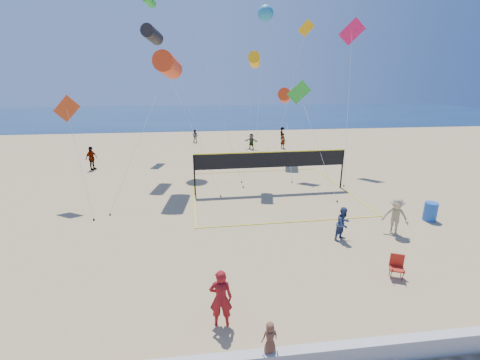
{
  "coord_description": "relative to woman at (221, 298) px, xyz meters",
  "views": [
    {
      "loc": [
        -2.33,
        -9.07,
        6.93
      ],
      "look_at": [
        -0.94,
        2.0,
        3.46
      ],
      "focal_mm": 24.0,
      "sensor_mm": 36.0,
      "label": 1
    }
  ],
  "objects": [
    {
      "name": "ground",
      "position": [
        1.91,
        1.24,
        -0.92
      ],
      "size": [
        120.0,
        120.0,
        0.0
      ],
      "primitive_type": "plane",
      "color": "tan",
      "rests_on": "ground"
    },
    {
      "name": "ocean",
      "position": [
        1.91,
        63.24,
        -0.9
      ],
      "size": [
        140.0,
        50.0,
        0.03
      ],
      "primitive_type": "cube",
      "color": "#112450",
      "rests_on": "ground"
    },
    {
      "name": "seawall",
      "position": [
        1.91,
        -1.76,
        -0.62
      ],
      "size": [
        32.0,
        0.3,
        0.6
      ],
      "primitive_type": "cube",
      "color": "silver",
      "rests_on": "ground"
    },
    {
      "name": "woman",
      "position": [
        0.0,
        0.0,
        0.0
      ],
      "size": [
        0.72,
        0.51,
        1.84
      ],
      "primitive_type": "imported",
      "rotation": [
        0.0,
        0.0,
        3.03
      ],
      "color": "maroon",
      "rests_on": "ground"
    },
    {
      "name": "toddler",
      "position": [
        1.07,
        -1.72,
        0.1
      ],
      "size": [
        0.44,
        0.33,
        0.83
      ],
      "primitive_type": "imported",
      "rotation": [
        0.0,
        0.0,
        3.31
      ],
      "color": "brown",
      "rests_on": "seawall"
    },
    {
      "name": "bystander_a",
      "position": [
        5.82,
        4.64,
        -0.14
      ],
      "size": [
        0.95,
        0.88,
        1.57
      ],
      "primitive_type": "imported",
      "rotation": [
        0.0,
        0.0,
        0.48
      ],
      "color": "navy",
      "rests_on": "ground"
    },
    {
      "name": "bystander_b",
      "position": [
        8.49,
        4.91,
        -0.02
      ],
      "size": [
        1.33,
        1.21,
        1.79
      ],
      "primitive_type": "imported",
      "rotation": [
        0.0,
        0.0,
        -0.61
      ],
      "color": "tan",
      "rests_on": "ground"
    },
    {
      "name": "far_person_0",
      "position": [
        -9.18,
        18.65,
        0.03
      ],
      "size": [
        0.94,
        1.2,
        1.9
      ],
      "primitive_type": "imported",
      "rotation": [
        0.0,
        0.0,
        1.07
      ],
      "color": "gray",
      "rests_on": "ground"
    },
    {
      "name": "far_person_1",
      "position": [
        4.91,
        25.1,
        -0.1
      ],
      "size": [
        1.55,
        1.2,
        1.64
      ],
      "primitive_type": "imported",
      "rotation": [
        0.0,
        0.0,
        -0.54
      ],
      "color": "gray",
      "rests_on": "ground"
    },
    {
      "name": "far_person_2",
      "position": [
        8.32,
        25.15,
        -0.1
      ],
      "size": [
        0.68,
        0.71,
        1.64
      ],
      "primitive_type": "imported",
      "rotation": [
        0.0,
        0.0,
        2.25
      ],
      "color": "gray",
      "rests_on": "ground"
    },
    {
      "name": "far_person_3",
      "position": [
        -0.97,
        29.66,
        -0.17
      ],
      "size": [
        0.89,
        0.81,
        1.49
      ],
      "primitive_type": "imported",
      "rotation": [
        0.0,
        0.0,
        -0.42
      ],
      "color": "gray",
      "rests_on": "ground"
    },
    {
      "name": "far_person_4",
      "position": [
        9.53,
        30.23,
        -0.15
      ],
      "size": [
        0.59,
        1.01,
        1.54
      ],
      "primitive_type": "imported",
      "rotation": [
        0.0,
        0.0,
        1.59
      ],
      "color": "gray",
      "rests_on": "ground"
    },
    {
      "name": "camp_chair",
      "position": [
        6.53,
        1.61,
        -0.42
      ],
      "size": [
        0.61,
        0.71,
        0.99
      ],
      "rotation": [
        0.0,
        0.0,
        -0.41
      ],
      "color": "#B02014",
      "rests_on": "ground"
    },
    {
      "name": "trash_barrel",
      "position": [
        11.22,
        6.1,
        -0.43
      ],
      "size": [
        0.74,
        0.74,
        0.97
      ],
      "primitive_type": "cylinder",
      "rotation": [
        0.0,
        0.0,
        0.15
      ],
      "color": "blue",
      "rests_on": "ground"
    },
    {
      "name": "volleyball_net",
      "position": [
        4.01,
        11.59,
        0.92
      ],
      "size": [
        10.14,
        9.99,
        2.66
      ],
      "rotation": [
        0.0,
        0.0,
        0.02
      ],
      "color": "black",
      "rests_on": "ground"
    },
    {
      "name": "kite_0",
      "position": [
        -2.21,
        13.47,
        6.91
      ],
      "size": [
        4.02,
        6.26,
        8.64
      ],
      "rotation": [
        0.0,
        0.0,
        -0.13
      ],
      "color": "red",
      "rests_on": "ground"
    },
    {
      "name": "kite_1",
      "position": [
        -3.49,
        17.27,
        9.1
      ],
      "size": [
        4.94,
        7.59,
        10.64
      ],
      "rotation": [
        0.0,
        0.0,
        -0.2
      ],
      "color": "black",
      "rests_on": "ground"
    },
    {
      "name": "kite_2",
      "position": [
        3.23,
        13.82,
        7.27
      ],
      "size": [
        1.48,
        2.3,
        8.69
      ],
      "rotation": [
        0.0,
        0.0,
        -0.21
      ],
      "color": "#FBAD0C",
      "rests_on": "ground"
    },
    {
      "name": "kite_3",
      "position": [
        -7.64,
        11.25,
        4.24
      ],
      "size": [
        2.5,
        3.36,
        6.2
      ],
      "rotation": [
        0.0,
        0.0,
        0.08
      ],
      "color": "#B93B15",
      "rests_on": "ground"
    },
    {
      "name": "kite_4",
      "position": [
        6.8,
        15.01,
        4.93
      ],
      "size": [
        1.72,
        6.37,
        6.99
      ],
      "rotation": [
        0.0,
        0.0,
        -0.03
      ],
      "color": "green",
      "rests_on": "ground"
    },
    {
      "name": "kite_5",
      "position": [
        11.26,
        17.27,
        9.12
      ],
      "size": [
        3.04,
        6.06,
        11.48
      ],
      "rotation": [
        0.0,
        0.0,
        -0.3
      ],
      "color": "#E71754",
      "rests_on": "ground"
    },
    {
      "name": "kite_7",
      "position": [
        6.06,
        24.64,
        12.0
      ],
      "size": [
        2.94,
        7.36,
        13.65
      ],
      "rotation": [
        0.0,
        0.0,
        0.23
      ],
      "color": "teal",
      "rests_on": "ground"
    },
    {
      "name": "kite_8",
      "position": [
        -4.54,
        25.02,
        12.84
      ],
      "size": [
        5.42,
        5.95,
        14.28
      ],
      "rotation": [
        0.0,
        0.0,
        -0.26
      ],
      "color": "green",
      "rests_on": "ground"
    },
    {
      "name": "kite_9",
      "position": [
        9.97,
        24.93,
        10.12
      ],
      "size": [
        4.8,
        5.32,
        12.63
      ],
      "rotation": [
        0.0,
        0.0,
        -0.41
      ],
      "color": "#FBAD0C",
      "rests_on": "ground"
    },
    {
      "name": "kite_10",
      "position": [
        6.8,
        19.44,
        4.8
      ],
      "size": [
        1.74,
        7.6,
        6.41
      ],
      "rotation": [
        0.0,
        0.0,
        -0.29
      ],
      "color": "red",
      "rests_on": "ground"
    }
  ]
}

